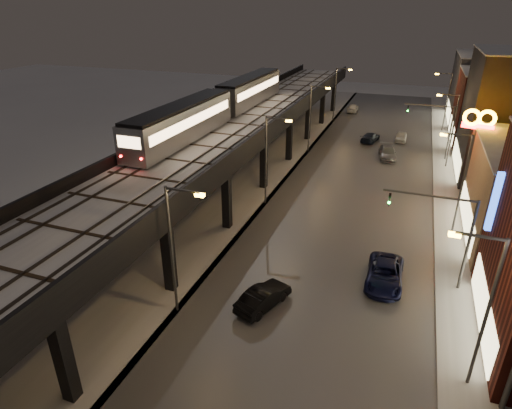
% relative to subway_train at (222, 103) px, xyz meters
% --- Properties ---
extents(road_surface, '(17.00, 120.00, 0.06)m').
position_rel_subway_train_xyz_m(road_surface, '(16.00, -3.03, -8.29)').
color(road_surface, '#46474D').
rests_on(road_surface, ground).
extents(sidewalk_right, '(4.00, 120.00, 0.14)m').
position_rel_subway_train_xyz_m(sidewalk_right, '(26.00, -3.03, -8.25)').
color(sidewalk_right, '#9FA1A8').
rests_on(sidewalk_right, ground).
extents(under_viaduct_pavement, '(11.00, 120.00, 0.06)m').
position_rel_subway_train_xyz_m(under_viaduct_pavement, '(2.50, -3.03, -8.29)').
color(under_viaduct_pavement, '#9FA1A8').
rests_on(under_viaduct_pavement, ground).
extents(elevated_viaduct, '(9.00, 100.00, 6.30)m').
position_rel_subway_train_xyz_m(elevated_viaduct, '(2.50, -6.18, -2.70)').
color(elevated_viaduct, black).
rests_on(elevated_viaduct, ground).
extents(viaduct_trackbed, '(8.40, 100.00, 0.32)m').
position_rel_subway_train_xyz_m(viaduct_trackbed, '(2.49, -6.05, -1.93)').
color(viaduct_trackbed, '#B2B7C1').
rests_on(viaduct_trackbed, elevated_viaduct).
extents(viaduct_parapet_streetside, '(0.30, 100.00, 1.10)m').
position_rel_subway_train_xyz_m(viaduct_parapet_streetside, '(6.85, -6.03, -1.47)').
color(viaduct_parapet_streetside, black).
rests_on(viaduct_parapet_streetside, elevated_viaduct).
extents(viaduct_parapet_far, '(0.30, 100.00, 1.10)m').
position_rel_subway_train_xyz_m(viaduct_parapet_far, '(-1.85, -6.03, -1.47)').
color(viaduct_parapet_far, black).
rests_on(viaduct_parapet_far, elevated_viaduct).
extents(building_e, '(12.20, 12.20, 10.16)m').
position_rel_subway_train_xyz_m(building_e, '(32.49, 23.97, -3.24)').
color(building_e, '#4C1710').
rests_on(building_e, ground).
extents(building_f, '(12.20, 16.20, 11.16)m').
position_rel_subway_train_xyz_m(building_f, '(32.49, 37.97, -2.74)').
color(building_f, '#2D2D31').
rests_on(building_f, ground).
extents(streetlight_left_1, '(2.57, 0.28, 9.00)m').
position_rel_subway_train_xyz_m(streetlight_left_1, '(8.07, -25.03, -3.09)').
color(streetlight_left_1, '#38383A').
rests_on(streetlight_left_1, ground).
extents(streetlight_right_1, '(2.56, 0.28, 9.00)m').
position_rel_subway_train_xyz_m(streetlight_right_1, '(25.23, -25.03, -3.09)').
color(streetlight_right_1, '#38383A').
rests_on(streetlight_right_1, ground).
extents(streetlight_left_2, '(2.57, 0.28, 9.00)m').
position_rel_subway_train_xyz_m(streetlight_left_2, '(8.07, -7.03, -3.09)').
color(streetlight_left_2, '#38383A').
rests_on(streetlight_left_2, ground).
extents(streetlight_right_2, '(2.56, 0.28, 9.00)m').
position_rel_subway_train_xyz_m(streetlight_right_2, '(25.23, -7.03, -3.09)').
color(streetlight_right_2, '#38383A').
rests_on(streetlight_right_2, ground).
extents(streetlight_left_3, '(2.57, 0.28, 9.00)m').
position_rel_subway_train_xyz_m(streetlight_left_3, '(8.07, 10.97, -3.09)').
color(streetlight_left_3, '#38383A').
rests_on(streetlight_left_3, ground).
extents(streetlight_right_3, '(2.56, 0.28, 9.00)m').
position_rel_subway_train_xyz_m(streetlight_right_3, '(25.23, 10.97, -3.09)').
color(streetlight_right_3, '#38383A').
rests_on(streetlight_right_3, ground).
extents(streetlight_left_4, '(2.57, 0.28, 9.00)m').
position_rel_subway_train_xyz_m(streetlight_left_4, '(8.07, 28.97, -3.09)').
color(streetlight_left_4, '#38383A').
rests_on(streetlight_left_4, ground).
extents(streetlight_right_4, '(2.56, 0.28, 9.00)m').
position_rel_subway_train_xyz_m(streetlight_right_4, '(25.23, 28.97, -3.09)').
color(streetlight_right_4, '#38383A').
rests_on(streetlight_right_4, ground).
extents(traffic_light_rig_a, '(6.10, 0.34, 7.00)m').
position_rel_subway_train_xyz_m(traffic_light_rig_a, '(24.34, -16.03, -3.82)').
color(traffic_light_rig_a, '#38383A').
rests_on(traffic_light_rig_a, ground).
extents(traffic_light_rig_b, '(6.10, 0.34, 7.00)m').
position_rel_subway_train_xyz_m(traffic_light_rig_b, '(24.34, 13.97, -3.82)').
color(traffic_light_rig_b, '#38383A').
rests_on(traffic_light_rig_b, ground).
extents(subway_train, '(2.87, 35.34, 3.42)m').
position_rel_subway_train_xyz_m(subway_train, '(0.00, 0.00, 0.00)').
color(subway_train, gray).
rests_on(subway_train, viaduct_trackbed).
extents(car_near_white, '(2.96, 4.71, 1.47)m').
position_rel_subway_train_xyz_m(car_near_white, '(13.05, -22.67, -7.59)').
color(car_near_white, black).
rests_on(car_near_white, ground).
extents(car_mid_dark, '(2.74, 4.84, 1.32)m').
position_rel_subway_train_xyz_m(car_mid_dark, '(15.29, 18.76, -7.66)').
color(car_mid_dark, black).
rests_on(car_mid_dark, ground).
extents(car_far_white, '(1.93, 4.51, 1.52)m').
position_rel_subway_train_xyz_m(car_far_white, '(9.98, 37.28, -7.56)').
color(car_far_white, silver).
rests_on(car_far_white, ground).
extents(car_onc_dark, '(2.62, 5.51, 1.52)m').
position_rel_subway_train_xyz_m(car_onc_dark, '(20.44, -17.14, -7.56)').
color(car_onc_dark, black).
rests_on(car_onc_dark, ground).
extents(car_onc_white, '(2.84, 5.40, 1.49)m').
position_rel_subway_train_xyz_m(car_onc_white, '(18.31, 11.86, -7.57)').
color(car_onc_white, gray).
rests_on(car_onc_white, ground).
extents(car_onc_red, '(1.64, 3.90, 1.32)m').
position_rel_subway_train_xyz_m(car_onc_red, '(19.57, 20.67, -7.66)').
color(car_onc_red, silver).
rests_on(car_onc_red, ground).
extents(sign_mcdonalds, '(2.91, 0.79, 9.81)m').
position_rel_subway_train_xyz_m(sign_mcdonalds, '(26.50, -0.81, -0.37)').
color(sign_mcdonalds, '#38383A').
rests_on(sign_mcdonalds, ground).
extents(sign_carwash, '(1.77, 0.35, 9.19)m').
position_rel_subway_train_xyz_m(sign_carwash, '(27.00, -16.29, -1.78)').
color(sign_carwash, '#38383A').
rests_on(sign_carwash, ground).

